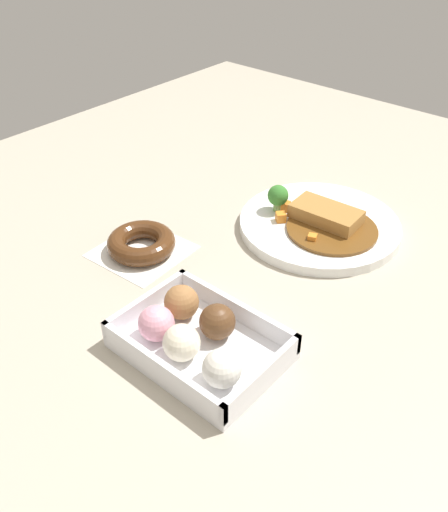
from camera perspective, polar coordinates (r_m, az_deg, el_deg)
ground_plane at (r=0.86m, az=6.10°, el=-2.30°), size 1.60×1.60×0.00m
curry_plate at (r=0.97m, az=9.91°, el=3.41°), size 0.28×0.28×0.07m
donut_box at (r=0.72m, az=-2.96°, el=-8.52°), size 0.21×0.15×0.06m
chocolate_ring_donut at (r=0.91m, az=-8.62°, el=1.30°), size 0.15×0.15×0.03m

